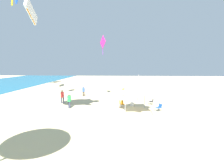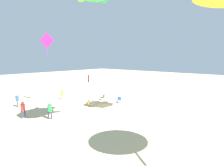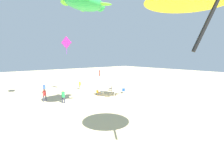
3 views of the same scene
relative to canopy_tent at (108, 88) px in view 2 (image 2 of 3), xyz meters
name	(u,v)px [view 2 (image 2 of 3)]	position (x,y,z in m)	size (l,w,h in m)	color
ground	(111,109)	(-0.84, 0.52, -2.50)	(120.00, 120.00, 0.10)	beige
canopy_tent	(108,88)	(0.00, 0.00, 0.00)	(3.81, 3.48, 2.80)	#B7B7BC
folding_chair_right_of_tent	(90,103)	(1.89, 1.56, -1.98)	(0.75, 0.68, 0.82)	black
folding_chair_left_of_tent	(119,99)	(0.39, -2.69, -1.98)	(0.77, 0.80, 0.82)	black
folding_chair_facing_ocean	(102,97)	(3.42, -2.42, -1.98)	(0.78, 0.81, 0.82)	black
cooler_box	(93,102)	(2.63, 0.25, -2.25)	(0.67, 0.50, 0.40)	white
banner_flag	(89,85)	(4.49, -0.74, -0.10)	(0.36, 0.06, 3.91)	silver
person_far_stroller	(23,108)	(3.42, 9.63, -1.38)	(0.43, 0.47, 1.83)	#33384C
person_by_tent	(17,99)	(8.72, 7.95, -1.44)	(0.44, 0.41, 1.73)	brown
person_beachcomber	(50,109)	(1.03, 7.91, -1.39)	(0.43, 0.43, 1.81)	#33384C
person_near_umbrella	(62,93)	(8.41, 1.31, -1.52)	(0.42, 0.38, 1.59)	#C6B28C
kite_diamond_magenta	(47,41)	(6.85, 4.45, 6.03)	(1.79, 1.07, 2.93)	#E02D9E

